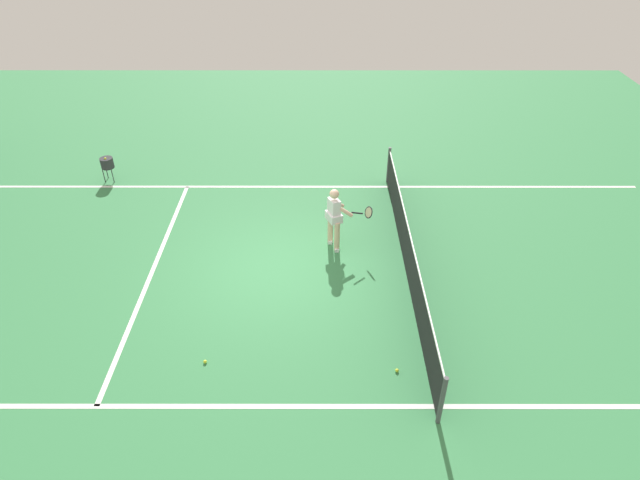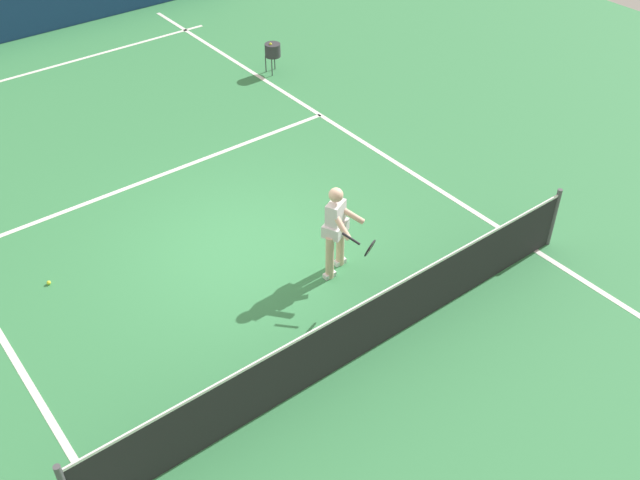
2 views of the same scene
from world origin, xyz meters
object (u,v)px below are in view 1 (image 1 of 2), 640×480
tennis_ball_near (397,370)px  ball_hopper (107,163)px  tennis_ball_mid (205,362)px  tennis_player (335,216)px

tennis_ball_near → ball_hopper: ball_hopper is taller
tennis_ball_mid → ball_hopper: (-6.97, -3.96, 0.51)m
tennis_ball_near → ball_hopper: (-7.17, -7.46, 0.51)m
ball_hopper → tennis_ball_mid: bearing=29.6°
tennis_player → ball_hopper: size_ratio=2.09×
tennis_ball_near → ball_hopper: bearing=-133.9°
tennis_player → tennis_ball_mid: bearing=-33.7°
tennis_player → ball_hopper: 7.21m
tennis_ball_near → tennis_ball_mid: same height
tennis_player → tennis_ball_near: 4.12m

